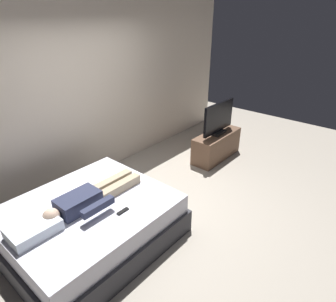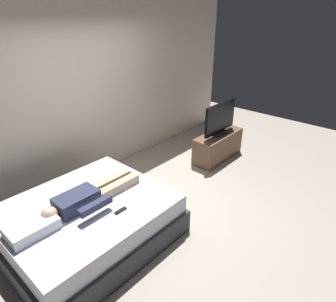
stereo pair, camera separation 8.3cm
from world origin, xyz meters
TOP-DOWN VIEW (x-y plane):
  - ground_plane at (0.00, 0.00)m, footprint 10.00×10.00m
  - back_wall at (0.40, 1.69)m, footprint 6.40×0.10m
  - bed at (-0.93, 0.31)m, footprint 1.90×1.64m
  - pillow at (-1.56, 0.31)m, footprint 0.48×0.34m
  - person at (-0.90, 0.30)m, footprint 1.26×0.46m
  - remote at (-0.75, -0.10)m, footprint 0.15×0.04m
  - tv_stand at (1.96, 0.34)m, footprint 1.10×0.40m
  - tv at (1.96, 0.34)m, footprint 0.88×0.20m

SIDE VIEW (x-z plane):
  - ground_plane at x=0.00m, z-range 0.00..0.00m
  - tv_stand at x=1.96m, z-range 0.00..0.50m
  - bed at x=-0.93m, z-range -0.01..0.53m
  - remote at x=-0.75m, z-range 0.54..0.56m
  - pillow at x=-1.56m, z-range 0.54..0.66m
  - person at x=-0.90m, z-range 0.53..0.71m
  - tv at x=1.96m, z-range 0.49..1.08m
  - back_wall at x=0.40m, z-range 0.00..2.80m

